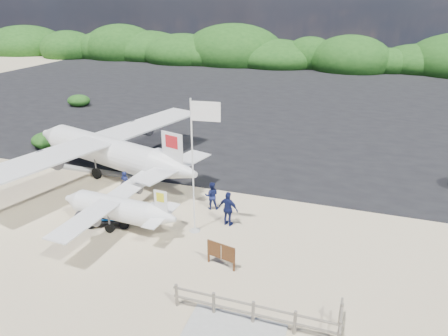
# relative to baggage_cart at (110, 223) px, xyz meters

# --- Properties ---
(ground) EXTENTS (160.00, 160.00, 0.00)m
(ground) POSITION_rel_baggage_cart_xyz_m (2.87, 0.53, 0.00)
(ground) COLOR beige
(asphalt_apron) EXTENTS (90.00, 50.00, 0.04)m
(asphalt_apron) POSITION_rel_baggage_cart_xyz_m (2.87, 30.53, 0.00)
(asphalt_apron) COLOR #B2B2B2
(asphalt_apron) RESTS_ON ground
(lagoon) EXTENTS (9.00, 7.00, 0.40)m
(lagoon) POSITION_rel_baggage_cart_xyz_m (-6.13, 2.03, 0.00)
(lagoon) COLOR #B2B2B2
(lagoon) RESTS_ON ground
(vegetation_band) EXTENTS (124.00, 8.00, 4.40)m
(vegetation_band) POSITION_rel_baggage_cart_xyz_m (2.87, 55.53, 0.00)
(vegetation_band) COLOR #B2B2B2
(vegetation_band) RESTS_ON ground
(fence) EXTENTS (6.40, 2.00, 1.10)m
(fence) POSITION_rel_baggage_cart_xyz_m (8.87, -4.47, 0.00)
(fence) COLOR #B2B2B2
(fence) RESTS_ON ground
(baggage_cart) EXTENTS (2.78, 2.10, 1.23)m
(baggage_cart) POSITION_rel_baggage_cart_xyz_m (0.00, 0.00, 0.00)
(baggage_cart) COLOR blue
(baggage_cart) RESTS_ON ground
(flagpole) EXTENTS (1.42, 0.71, 6.84)m
(flagpole) POSITION_rel_baggage_cart_xyz_m (4.49, 0.75, 0.00)
(flagpole) COLOR white
(flagpole) RESTS_ON ground
(signboard) EXTENTS (1.46, 0.44, 1.20)m
(signboard) POSITION_rel_baggage_cart_xyz_m (6.71, -1.64, 0.00)
(signboard) COLOR brown
(signboard) RESTS_ON ground
(crew_a) EXTENTS (0.56, 0.38, 1.50)m
(crew_a) POSITION_rel_baggage_cart_xyz_m (-0.97, 3.28, 0.75)
(crew_a) COLOR #141B4D
(crew_a) RESTS_ON ground
(crew_b) EXTENTS (0.93, 0.82, 1.61)m
(crew_b) POSITION_rel_baggage_cart_xyz_m (4.53, 3.22, 0.80)
(crew_b) COLOR #141B4D
(crew_b) RESTS_ON ground
(crew_c) EXTENTS (1.19, 0.70, 1.90)m
(crew_c) POSITION_rel_baggage_cart_xyz_m (5.95, 1.81, 0.95)
(crew_c) COLOR #141B4D
(crew_c) RESTS_ON ground
(aircraft_large) EXTENTS (21.02, 21.02, 5.10)m
(aircraft_large) POSITION_rel_baggage_cart_xyz_m (17.23, 26.52, 0.00)
(aircraft_large) COLOR #B2B2B2
(aircraft_large) RESTS_ON ground
(aircraft_small) EXTENTS (7.27, 7.27, 2.46)m
(aircraft_small) POSITION_rel_baggage_cart_xyz_m (-9.28, 37.19, 0.00)
(aircraft_small) COLOR #B2B2B2
(aircraft_small) RESTS_ON ground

